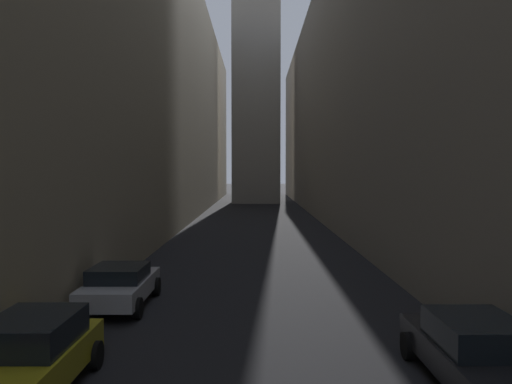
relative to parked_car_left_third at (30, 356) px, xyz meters
The scene contains 6 objects.
ground_plane 30.78m from the parked_car_left_third, 81.78° to the left, with size 264.00×264.00×0.00m, color black.
building_block_left 34.95m from the parked_car_left_third, 103.03° to the left, with size 12.82×108.00×22.70m, color gray.
building_block_right 37.89m from the parked_car_left_third, 62.55° to the left, with size 13.91×108.00×21.43m, color gray.
parked_car_left_third is the anchor object (origin of this frame).
parked_car_left_far 6.64m from the parked_car_left_third, 90.00° to the left, with size 2.00×4.24×1.35m.
parked_car_right_third 8.81m from the parked_car_left_third, ahead, with size 1.93×4.49×1.47m.
Camera 1 is at (0.00, 7.58, 4.40)m, focal length 36.40 mm.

